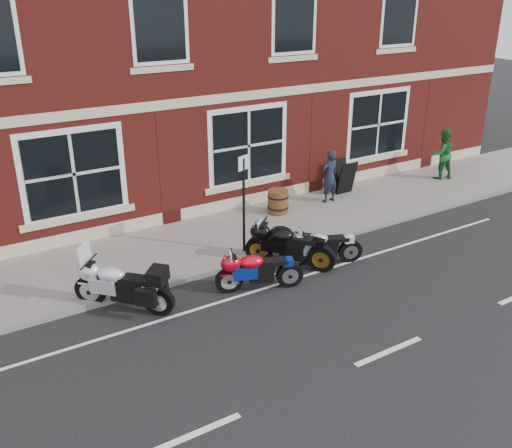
# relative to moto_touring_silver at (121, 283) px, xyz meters

# --- Properties ---
(ground) EXTENTS (80.00, 80.00, 0.00)m
(ground) POSITION_rel_moto_touring_silver_xyz_m (3.66, -1.05, -0.59)
(ground) COLOR black
(ground) RESTS_ON ground
(sidewalk) EXTENTS (30.00, 3.00, 0.12)m
(sidewalk) POSITION_rel_moto_touring_silver_xyz_m (3.66, 1.95, -0.53)
(sidewalk) COLOR slate
(sidewalk) RESTS_ON ground
(kerb) EXTENTS (30.00, 0.16, 0.12)m
(kerb) POSITION_rel_moto_touring_silver_xyz_m (3.66, 0.37, -0.53)
(kerb) COLOR slate
(kerb) RESTS_ON ground
(moto_touring_silver) EXTENTS (1.62, 1.72, 1.46)m
(moto_touring_silver) POSITION_rel_moto_touring_silver_xyz_m (0.00, 0.00, 0.00)
(moto_touring_silver) COLOR black
(moto_touring_silver) RESTS_ON ground
(moto_sport_red) EXTENTS (1.88, 0.82, 0.88)m
(moto_sport_red) POSITION_rel_moto_touring_silver_xyz_m (2.82, -0.80, -0.09)
(moto_sport_red) COLOR black
(moto_sport_red) RESTS_ON ground
(moto_sport_black) EXTENTS (1.52, 1.80, 1.00)m
(moto_sport_black) POSITION_rel_moto_touring_silver_xyz_m (4.05, -0.22, -0.02)
(moto_sport_black) COLOR black
(moto_sport_black) RESTS_ON ground
(moto_sport_silver) EXTENTS (1.83, 0.79, 0.86)m
(moto_sport_silver) POSITION_rel_moto_touring_silver_xyz_m (4.79, -0.56, -0.10)
(moto_sport_silver) COLOR black
(moto_sport_silver) RESTS_ON ground
(moto_naked_black) EXTENTS (1.47, 1.66, 0.94)m
(moto_naked_black) POSITION_rel_moto_touring_silver_xyz_m (4.19, -0.02, -0.05)
(moto_naked_black) COLOR black
(moto_naked_black) RESTS_ON ground
(pedestrian_left) EXTENTS (0.61, 0.43, 1.61)m
(pedestrian_left) POSITION_rel_moto_touring_silver_xyz_m (7.42, 2.49, 0.33)
(pedestrian_left) COLOR black
(pedestrian_left) RESTS_ON sidewalk
(pedestrian_right) EXTENTS (0.97, 0.85, 1.70)m
(pedestrian_right) POSITION_rel_moto_touring_silver_xyz_m (12.07, 2.27, 0.37)
(pedestrian_right) COLOR #1A5C26
(pedestrian_right) RESTS_ON sidewalk
(a_board_sign) EXTENTS (0.65, 0.44, 1.06)m
(a_board_sign) POSITION_rel_moto_touring_silver_xyz_m (8.30, 2.89, 0.05)
(a_board_sign) COLOR black
(a_board_sign) RESTS_ON sidewalk
(barrel_planter) EXTENTS (0.62, 0.62, 0.68)m
(barrel_planter) POSITION_rel_moto_touring_silver_xyz_m (5.59, 2.53, -0.13)
(barrel_planter) COLOR #522815
(barrel_planter) RESTS_ON sidewalk
(parking_sign) EXTENTS (0.34, 0.13, 2.45)m
(parking_sign) POSITION_rel_moto_touring_silver_xyz_m (3.45, 0.84, 0.94)
(parking_sign) COLOR black
(parking_sign) RESTS_ON sidewalk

